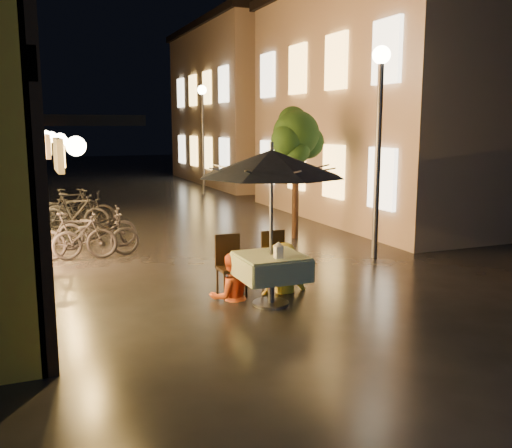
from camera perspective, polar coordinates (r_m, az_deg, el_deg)
name	(u,v)px	position (r m, az deg, el deg)	size (l,w,h in m)	color
ground	(283,302)	(8.92, 2.74, -7.76)	(90.00, 90.00, 0.00)	black
east_building_near	(420,101)	(18.04, 16.11, 11.72)	(7.30, 9.30, 6.80)	#A28C7C
east_building_far	(268,105)	(28.01, 1.16, 11.80)	(7.30, 10.30, 7.30)	#A28C7C
street_tree	(296,137)	(13.62, 4.06, 8.65)	(1.43, 1.20, 3.15)	black
streetlamp_near	(379,114)	(11.74, 12.23, 10.70)	(0.36, 0.36, 4.23)	#59595E
streetlamp_far	(202,120)	(22.69, -5.37, 10.35)	(0.36, 0.36, 4.23)	#59595E
cafe_table	(271,267)	(8.63, 1.51, -4.32)	(0.99, 0.99, 0.78)	#59595E
patio_umbrella	(271,163)	(8.38, 1.56, 6.08)	(2.20, 2.20, 2.46)	#59595E
cafe_chair_left	(230,262)	(9.16, -2.65, -3.80)	(0.42, 0.42, 0.97)	black
cafe_chair_right	(275,258)	(9.45, 1.94, -3.37)	(0.42, 0.42, 0.97)	black
table_lantern	(278,249)	(8.32, 2.25, -2.52)	(0.16, 0.16, 0.25)	white
person_orange	(230,255)	(8.91, -2.59, -3.07)	(0.69, 0.54, 1.42)	#E85B29
person_yellow	(283,244)	(9.28, 2.74, -2.02)	(1.02, 0.59, 1.58)	yellow
bicycle_0	(96,235)	(12.18, -15.70, -1.11)	(0.61, 1.76, 0.92)	black
bicycle_1	(76,236)	(12.08, -17.54, -1.15)	(0.46, 1.63, 0.98)	black
bicycle_2	(97,228)	(13.14, -15.62, -0.35)	(0.60, 1.73, 0.91)	black
bicycle_3	(75,214)	(14.99, -17.63, 1.01)	(0.48, 1.72, 1.03)	black
bicycle_4	(80,210)	(15.87, -17.20, 1.37)	(0.64, 1.83, 0.96)	black
bicycle_5	(71,206)	(16.55, -18.04, 1.71)	(0.47, 1.65, 0.99)	black
bicycle_6	(69,205)	(17.18, -18.17, 1.79)	(0.58, 1.67, 0.88)	black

